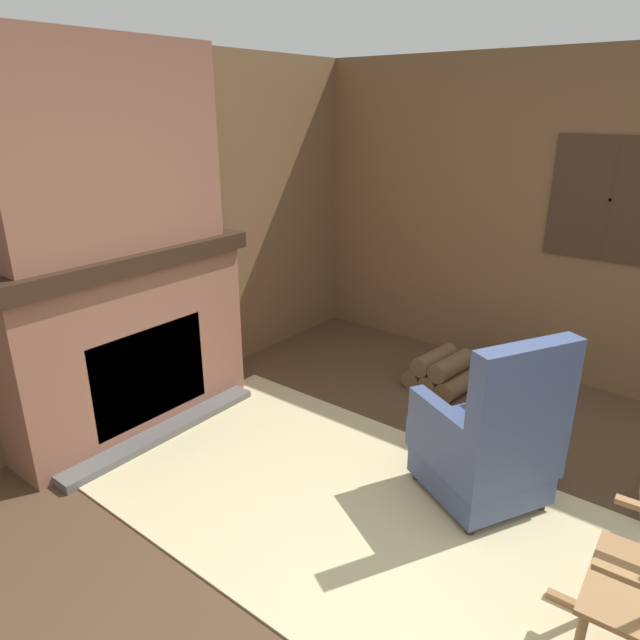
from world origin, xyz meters
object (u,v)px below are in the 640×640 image
at_px(armchair, 489,444).
at_px(oil_lamp_vase, 43,249).
at_px(firewood_stack, 442,372).
at_px(storage_case, 200,221).

distance_m(armchair, oil_lamp_vase, 2.78).
relative_size(armchair, oil_lamp_vase, 4.33).
xyz_separation_m(firewood_stack, storage_case, (-1.49, -1.12, 1.20)).
bearing_deg(storage_case, firewood_stack, 36.98).
height_order(armchair, storage_case, storage_case).
xyz_separation_m(armchair, oil_lamp_vase, (-2.32, -1.16, 0.98)).
height_order(armchair, oil_lamp_vase, oil_lamp_vase).
xyz_separation_m(armchair, firewood_stack, (-0.84, 1.13, -0.24)).
bearing_deg(storage_case, oil_lamp_vase, -90.01).
bearing_deg(firewood_stack, oil_lamp_vase, -122.87).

